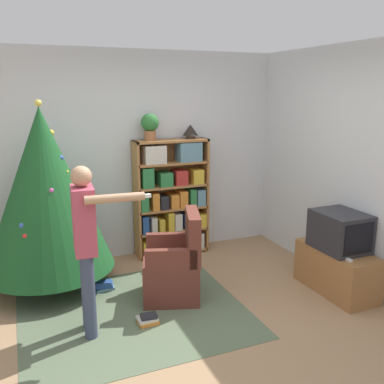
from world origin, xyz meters
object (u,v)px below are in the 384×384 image
at_px(bookshelf, 171,200).
at_px(potted_plant, 150,125).
at_px(armchair, 175,268).
at_px(standing_person, 86,238).
at_px(christmas_tree, 45,190).
at_px(table_lamp, 190,131).
at_px(television, 340,231).

relative_size(bookshelf, potted_plant, 4.59).
height_order(armchair, standing_person, standing_person).
distance_m(christmas_tree, table_lamp, 1.95).
bearing_deg(table_lamp, bookshelf, -178.60).
distance_m(christmas_tree, armchair, 1.59).
relative_size(television, standing_person, 0.36).
height_order(bookshelf, television, bookshelf).
bearing_deg(potted_plant, standing_person, -124.61).
bearing_deg(christmas_tree, potted_plant, 17.94).
xyz_separation_m(armchair, standing_person, (-0.92, -0.34, 0.57)).
bearing_deg(table_lamp, standing_person, -136.10).
bearing_deg(standing_person, table_lamp, 138.31).
xyz_separation_m(bookshelf, potted_plant, (-0.26, 0.01, 0.97)).
xyz_separation_m(television, armchair, (-1.64, 0.54, -0.36)).
bearing_deg(bookshelf, christmas_tree, -165.17).
relative_size(television, christmas_tree, 0.27).
height_order(standing_person, potted_plant, potted_plant).
bearing_deg(christmas_tree, television, -25.06).
relative_size(bookshelf, standing_person, 1.00).
xyz_separation_m(armchair, potted_plant, (0.13, 1.19, 1.38)).
height_order(christmas_tree, armchair, christmas_tree).
relative_size(armchair, standing_person, 0.61).
relative_size(television, armchair, 0.60).
xyz_separation_m(bookshelf, standing_person, (-1.32, -1.52, 0.16)).
relative_size(bookshelf, christmas_tree, 0.75).
bearing_deg(potted_plant, television, -48.85).
bearing_deg(table_lamp, potted_plant, 180.00).
xyz_separation_m(standing_person, potted_plant, (1.05, 1.53, 0.81)).
bearing_deg(television, standing_person, 175.55).
bearing_deg(bookshelf, table_lamp, 1.40).
distance_m(bookshelf, television, 2.13).
xyz_separation_m(television, potted_plant, (-1.51, 1.73, 1.02)).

